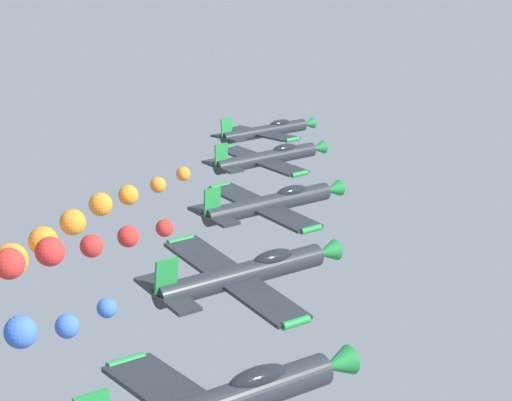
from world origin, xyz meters
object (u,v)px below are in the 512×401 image
object	(u,v)px
airplane_right_inner	(270,203)
airplane_left_inner	(268,158)
airplane_left_outer	(244,274)
airplane_lead	(266,131)

from	to	relation	value
airplane_right_inner	airplane_left_inner	bearing A→B (deg)	143.57
airplane_left_outer	airplane_left_inner	bearing A→B (deg)	141.10
airplane_right_inner	airplane_left_outer	world-z (taller)	airplane_left_outer
airplane_lead	airplane_left_outer	world-z (taller)	airplane_left_outer
airplane_lead	airplane_left_inner	bearing A→B (deg)	-36.39
airplane_lead	airplane_left_outer	size ratio (longest dim) A/B	1.00
airplane_left_outer	airplane_right_inner	bearing A→B (deg)	138.49
airplane_lead	airplane_left_inner	distance (m)	15.90
airplane_left_inner	airplane_left_outer	xyz separation A→B (m)	(25.44, -20.52, 3.36)
airplane_right_inner	airplane_left_outer	xyz separation A→B (m)	(11.91, -10.54, 1.63)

